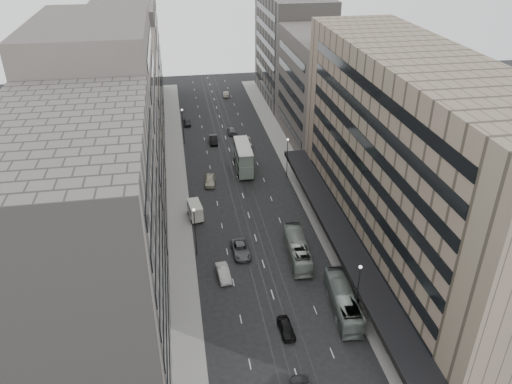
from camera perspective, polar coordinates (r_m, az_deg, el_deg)
ground at (r=69.64m, az=2.06°, el=-12.16°), size 220.00×220.00×0.00m
sidewalk_right at (r=102.40m, az=4.47°, el=2.51°), size 4.00×125.00×0.15m
sidewalk_left at (r=99.74m, az=-9.05°, el=1.44°), size 4.00×125.00×0.15m
department_store at (r=74.26m, az=17.46°, el=3.08°), size 19.20×60.00×30.00m
building_right_mid at (r=113.30m, az=7.71°, el=11.53°), size 15.00×28.00×24.00m
building_right_far at (r=140.66m, az=4.18°, el=16.04°), size 15.00×32.00×28.00m
building_left_a at (r=54.05m, az=-18.96°, el=-7.68°), size 15.00×28.00×30.00m
building_left_b at (r=76.49m, az=-16.76°, el=5.67°), size 15.00×26.00×34.00m
building_left_c at (r=103.16m, az=-15.08°, el=9.29°), size 15.00×28.00×25.00m
building_left_d at (r=134.29m, az=-14.27°, el=14.62°), size 15.00×38.00×28.00m
lamp_right_near at (r=64.98m, az=11.60°, el=-10.41°), size 0.44×0.44×8.32m
lamp_right_far at (r=97.48m, az=3.61°, el=4.45°), size 0.44×0.44×8.32m
lamp_left_near at (r=75.11m, az=-7.00°, el=-3.92°), size 0.44×0.44×8.32m
lamp_left_far at (r=113.61m, az=-8.36°, el=7.90°), size 0.44×0.44×8.32m
bus_near at (r=67.91m, az=9.91°, el=-12.14°), size 3.73×11.84×3.24m
bus_far at (r=76.28m, az=4.75°, el=-6.51°), size 3.45×11.52×3.16m
double_decker at (r=100.84m, az=-1.46°, el=4.00°), size 3.34×10.27×5.58m
vw_microbus at (r=66.69m, az=11.17°, el=-13.76°), size 1.87×3.88×2.06m
panel_van at (r=86.13m, az=-6.97°, el=-2.07°), size 2.72×4.75×2.84m
sedan_0 at (r=64.75m, az=3.47°, el=-15.26°), size 1.88×4.25×1.42m
sedan_1 at (r=72.91m, az=-3.74°, el=-9.21°), size 2.01×4.77×1.53m
sedan_2 at (r=77.36m, az=-1.72°, el=-6.56°), size 2.73×5.68×1.56m
sedan_4 at (r=96.90m, az=-5.27°, el=1.34°), size 2.58×5.17×1.69m
sedan_5 at (r=114.89m, az=-4.89°, el=5.99°), size 1.86×5.01×1.64m
sedan_6 at (r=113.49m, az=-1.25°, el=5.80°), size 3.07×6.23×1.70m
sedan_7 at (r=120.04m, az=-2.81°, el=7.04°), size 1.92×4.64×1.34m
sedan_8 at (r=125.95m, az=-7.89°, el=7.90°), size 1.77×4.15×1.40m
sedan_9 at (r=145.93m, az=-3.44°, el=11.14°), size 2.00×4.46×1.42m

